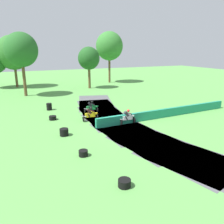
{
  "coord_description": "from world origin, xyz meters",
  "views": [
    {
      "loc": [
        -8.61,
        -17.82,
        6.88
      ],
      "look_at": [
        0.0,
        1.35,
        0.9
      ],
      "focal_mm": 35.45,
      "sensor_mm": 36.0,
      "label": 1
    }
  ],
  "objects": [
    {
      "name": "safety_barrier",
      "position": [
        5.88,
        0.21,
        0.45
      ],
      "size": [
        16.25,
        0.88,
        0.9
      ],
      "primitive_type": "cube",
      "rotation": [
        0.0,
        0.0,
        -1.53
      ],
      "color": "#1E8466",
      "rests_on": "ground"
    },
    {
      "name": "tree_behind_barrier",
      "position": [
        4.12,
        20.56,
        5.3
      ],
      "size": [
        3.82,
        3.82,
        7.34
      ],
      "color": "brown",
      "rests_on": "ground"
    },
    {
      "name": "tree_far_right",
      "position": [
        -7.01,
        18.0,
        6.78
      ],
      "size": [
        4.76,
        4.76,
        9.32
      ],
      "color": "brown",
      "rests_on": "ground"
    },
    {
      "name": "track_asphalt",
      "position": [
        0.7,
        0.03,
        0.0
      ],
      "size": [
        8.07,
        29.08,
        0.01
      ],
      "color": "#515156",
      "rests_on": "ground"
    },
    {
      "name": "tire_stack_far",
      "position": [
        -4.86,
        -4.78,
        0.2
      ],
      "size": [
        0.62,
        0.62,
        0.4
      ],
      "color": "black",
      "rests_on": "ground"
    },
    {
      "name": "tire_stack_mid_a",
      "position": [
        -5.36,
        4.09,
        0.2
      ],
      "size": [
        0.71,
        0.71,
        0.4
      ],
      "color": "black",
      "rests_on": "ground"
    },
    {
      "name": "motorcycle_trailing_white",
      "position": [
        1.03,
        -0.08,
        0.66
      ],
      "size": [
        1.68,
        0.68,
        1.42
      ],
      "color": "black",
      "rests_on": "ground"
    },
    {
      "name": "motorcycle_chase_yellow",
      "position": [
        -1.91,
        2.22,
        0.66
      ],
      "size": [
        1.71,
        0.81,
        1.42
      ],
      "color": "black",
      "rests_on": "ground"
    },
    {
      "name": "tree_far_left",
      "position": [
        -7.96,
        27.15,
        6.29
      ],
      "size": [
        5.86,
        5.86,
        9.38
      ],
      "color": "brown",
      "rests_on": "ground"
    },
    {
      "name": "tire_stack_near",
      "position": [
        -5.06,
        8.07,
        0.4
      ],
      "size": [
        0.62,
        0.62,
        0.8
      ],
      "color": "black",
      "rests_on": "ground"
    },
    {
      "name": "motorcycle_lead_green",
      "position": [
        -0.92,
        4.84,
        0.66
      ],
      "size": [
        1.71,
        0.92,
        1.42
      ],
      "color": "black",
      "rests_on": "ground"
    },
    {
      "name": "ground_plane",
      "position": [
        0.0,
        0.0,
        0.0
      ],
      "size": [
        120.0,
        120.0,
        0.0
      ],
      "primitive_type": "plane",
      "color": "#569947"
    },
    {
      "name": "tree_distant",
      "position": [
        10.4,
        25.82,
        7.49
      ],
      "size": [
        5.57,
        5.57,
        10.44
      ],
      "color": "brown",
      "rests_on": "ground"
    },
    {
      "name": "tire_stack_mid_b",
      "position": [
        -5.23,
        -0.64,
        0.3
      ],
      "size": [
        0.71,
        0.71,
        0.6
      ],
      "color": "black",
      "rests_on": "ground"
    },
    {
      "name": "tire_stack_extra_a",
      "position": [
        -3.92,
        -8.96,
        0.2
      ],
      "size": [
        0.68,
        0.68,
        0.4
      ],
      "color": "black",
      "rests_on": "ground"
    }
  ]
}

